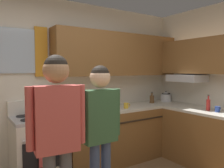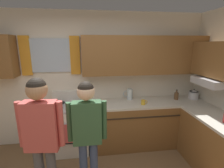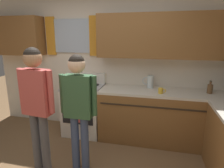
{
  "view_description": "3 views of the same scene",
  "coord_description": "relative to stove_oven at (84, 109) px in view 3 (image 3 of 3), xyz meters",
  "views": [
    {
      "loc": [
        -1.17,
        -1.48,
        1.54
      ],
      "look_at": [
        0.44,
        0.94,
        1.34
      ],
      "focal_mm": 35.99,
      "sensor_mm": 36.0,
      "label": 1
    },
    {
      "loc": [
        0.06,
        -1.39,
        2.0
      ],
      "look_at": [
        0.38,
        0.99,
        1.42
      ],
      "focal_mm": 26.45,
      "sensor_mm": 36.0,
      "label": 2
    },
    {
      "loc": [
        0.95,
        -1.66,
        1.78
      ],
      "look_at": [
        0.36,
        0.84,
        1.15
      ],
      "focal_mm": 31.07,
      "sensor_mm": 36.0,
      "label": 3
    }
  ],
  "objects": [
    {
      "name": "back_wall_unit",
      "position": [
        0.43,
        0.27,
        1.03
      ],
      "size": [
        4.6,
        0.42,
        2.6
      ],
      "color": "silver",
      "rests_on": "ground"
    },
    {
      "name": "mug_mustard_yellow",
      "position": [
        1.37,
        -0.15,
        0.48
      ],
      "size": [
        0.12,
        0.08,
        0.09
      ],
      "color": "gold",
      "rests_on": "kitchen_counter_run"
    },
    {
      "name": "adult_left",
      "position": [
        -0.16,
        -1.17,
        0.58
      ],
      "size": [
        0.51,
        0.22,
        1.66
      ],
      "color": "#4C4C51",
      "rests_on": "ground"
    },
    {
      "name": "kitchen_counter_run",
      "position": [
        1.83,
        -0.4,
        -0.02
      ],
      "size": [
        2.29,
        2.06,
        0.9
      ],
      "color": "brown",
      "rests_on": "ground"
    },
    {
      "name": "adult_in_plaid",
      "position": [
        0.35,
        -1.04,
        0.53
      ],
      "size": [
        0.49,
        0.21,
        1.58
      ],
      "color": "#38476B",
      "rests_on": "ground"
    },
    {
      "name": "bottle_squat_brown",
      "position": [
        2.13,
        0.05,
        0.51
      ],
      "size": [
        0.08,
        0.08,
        0.21
      ],
      "color": "brown",
      "rests_on": "kitchen_counter_run"
    },
    {
      "name": "stove_oven",
      "position": [
        0.0,
        0.0,
        0.0
      ],
      "size": [
        0.68,
        0.67,
        1.1
      ],
      "color": "silver",
      "rests_on": "ground"
    },
    {
      "name": "water_pitcher",
      "position": [
        1.18,
        0.17,
        0.54
      ],
      "size": [
        0.19,
        0.11,
        0.22
      ],
      "color": "silver",
      "rests_on": "kitchen_counter_run"
    }
  ]
}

